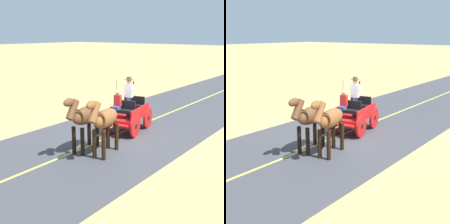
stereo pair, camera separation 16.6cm
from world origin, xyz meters
The scene contains 6 objects.
ground_plane centered at (0.00, 0.00, 0.00)m, with size 200.00×200.00×0.00m, color tan.
road_surface centered at (0.00, 0.00, 0.00)m, with size 6.60×160.00×0.01m, color #424247.
road_centre_stripe centered at (0.00, 0.00, 0.01)m, with size 0.12×160.00×0.00m, color #DBCC4C.
horse_drawn_carriage centered at (-0.03, -0.84, 0.82)m, with size 1.87×4.51×2.50m.
horse_near_side centered at (-1.06, 2.04, 1.32)m, with size 0.90×2.15×2.21m.
horse_off_side centered at (-0.22, 2.21, 1.32)m, with size 0.87×2.15×2.21m.
Camera 1 is at (-7.89, 10.24, 4.35)m, focal length 49.95 mm.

